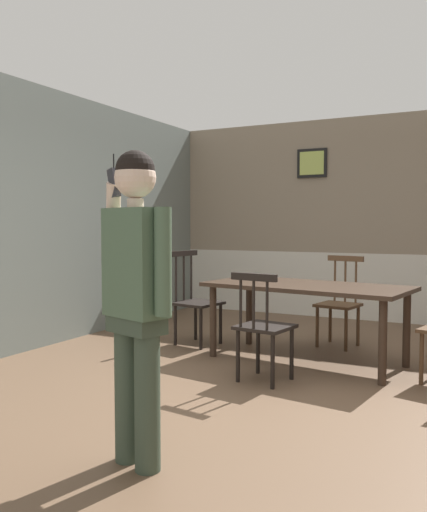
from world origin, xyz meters
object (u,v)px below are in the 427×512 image
object	(u,v)px
dining_table	(306,293)
person_figure	(137,287)
chair_by_doorway	(339,303)
chair_opposite_corner	(263,327)
chair_at_table_head	(195,300)

from	to	relation	value
dining_table	person_figure	world-z (taller)	person_figure
chair_by_doorway	dining_table	bearing A→B (deg)	91.62
chair_by_doorway	person_figure	distance (m)	3.51
dining_table	chair_by_doorway	distance (m)	0.86
dining_table	chair_by_doorway	bearing A→B (deg)	81.73
chair_opposite_corner	person_figure	xyz separation A→B (m)	(-0.01, -1.81, 0.52)
chair_by_doorway	person_figure	world-z (taller)	person_figure
chair_at_table_head	chair_by_doorway	bearing A→B (deg)	123.17
chair_by_doorway	chair_opposite_corner	world-z (taller)	chair_by_doorway
chair_at_table_head	dining_table	bearing A→B (deg)	91.39
chair_at_table_head	chair_opposite_corner	distance (m)	1.59
chair_at_table_head	person_figure	distance (m)	3.11
person_figure	chair_by_doorway	bearing A→B (deg)	-77.02
dining_table	chair_by_doorway	xyz separation A→B (m)	(0.12, 0.83, -0.19)
chair_by_doorway	chair_opposite_corner	size ratio (longest dim) A/B	1.06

